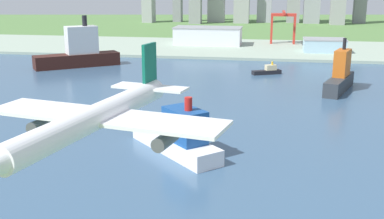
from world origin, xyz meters
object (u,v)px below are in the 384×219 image
Objects in this scene: warehouse_annex at (324,45)px; ferry_boat at (179,137)px; warehouse_main at (208,36)px; port_crane_red at (283,20)px; airplane_landing at (98,117)px; container_barge at (340,76)px; cargo_ship at (79,52)px; tugboat_small at (268,71)px.

ferry_boat is at bearing -105.93° from warehouse_annex.
warehouse_main reaches higher than warehouse_annex.
port_crane_red is at bearing 124.43° from warehouse_annex.
airplane_landing is 122.29m from ferry_boat.
port_crane_red reaches higher than container_barge.
ferry_boat reaches higher than warehouse_annex.
ferry_boat is 321.22m from warehouse_main.
cargo_ship reaches higher than warehouse_main.
cargo_ship reaches higher than container_barge.
container_barge is 1.17× the size of port_crane_red.
cargo_ship is 2.86× the size of tugboat_small.
warehouse_main is (83.73, 138.45, -0.04)m from cargo_ship.
warehouse_main is at bearing -166.26° from port_crane_red.
tugboat_small is 0.57× the size of warehouse_annex.
container_barge is 156.97m from warehouse_annex.
warehouse_main is (-33.28, 319.46, 4.61)m from ferry_boat.
ferry_boat reaches higher than warehouse_main.
ferry_boat is 1.04× the size of port_crane_red.
warehouse_main is (-109.05, 192.94, 2.50)m from container_barge.
warehouse_main is at bearing 113.83° from tugboat_small.
warehouse_annex is (197.91, 102.39, -2.91)m from cargo_ship.
cargo_ship is 148.62m from tugboat_small.
warehouse_main is (-46.15, 434.06, -36.08)m from airplane_landing.
ferry_boat is 176.44m from tugboat_small.
container_barge is 0.70× the size of warehouse_main.
container_barge is at bearing 59.08° from ferry_boat.
warehouse_annex is (114.18, -36.06, -2.87)m from warehouse_main.
airplane_landing is at bearing -83.59° from ferry_boat.
cargo_ship is at bearing -135.57° from port_crane_red.
cargo_ship is 225.10m from port_crane_red.
container_barge is at bearing -15.78° from cargo_ship.
container_barge is 147.49m from ferry_boat.
airplane_landing is at bearing -99.70° from warehouse_annex.
airplane_landing is at bearing -93.63° from tugboat_small.
ferry_boat is (-12.87, 114.60, -40.69)m from airplane_landing.
cargo_ship is at bearing 164.22° from container_barge.
airplane_landing is 454.27m from port_crane_red.
cargo_ship is 1.28× the size of container_barge.
tugboat_small is (-44.62, 47.09, -6.44)m from container_barge.
tugboat_small is at bearing 86.37° from airplane_landing.
warehouse_main is at bearing 162.47° from warehouse_annex.
warehouse_main is 1.81× the size of warehouse_annex.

